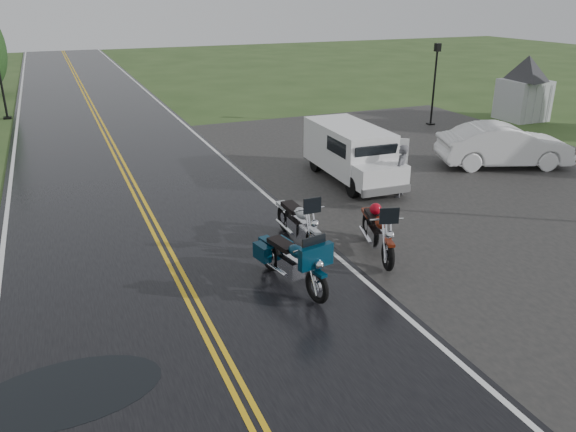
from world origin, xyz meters
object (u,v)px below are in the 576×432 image
object	(u,v)px
motorcycle_teal	(317,274)
sedan_white	(504,146)
motorcycle_red	(389,243)
van_white	(354,169)
visitor_center	(527,72)
motorcycle_silver	(314,232)
person_at_van	(401,172)
lamp_post_far_right	(434,85)

from	to	relation	value
motorcycle_teal	sedan_white	xyz separation A→B (m)	(10.73, 6.34, 0.05)
motorcycle_red	van_white	bearing A→B (deg)	86.03
motorcycle_teal	motorcycle_red	bearing A→B (deg)	6.97
motorcycle_red	sedan_white	xyz separation A→B (m)	(8.58, 5.65, 0.05)
motorcycle_red	motorcycle_teal	world-z (taller)	motorcycle_red
visitor_center	motorcycle_red	xyz separation A→B (m)	(-15.48, -11.86, -1.66)
visitor_center	sedan_white	bearing A→B (deg)	-138.03
van_white	motorcycle_silver	bearing A→B (deg)	-128.87
person_at_van	motorcycle_red	bearing A→B (deg)	11.91
visitor_center	lamp_post_far_right	bearing A→B (deg)	171.74
motorcycle_silver	motorcycle_red	bearing A→B (deg)	-44.54
sedan_white	lamp_post_far_right	xyz separation A→B (m)	(1.88, 6.93, 1.17)
visitor_center	van_white	size ratio (longest dim) A/B	3.30
visitor_center	motorcycle_teal	bearing A→B (deg)	-144.56
motorcycle_teal	person_at_van	size ratio (longest dim) A/B	1.48
van_white	motorcycle_red	bearing A→B (deg)	-108.20
visitor_center	lamp_post_far_right	world-z (taller)	visitor_center
visitor_center	person_at_van	size ratio (longest dim) A/B	9.54
motorcycle_teal	person_at_van	world-z (taller)	person_at_van
van_white	lamp_post_far_right	world-z (taller)	lamp_post_far_right
motorcycle_teal	motorcycle_silver	bearing A→B (deg)	55.61
motorcycle_teal	visitor_center	bearing A→B (deg)	24.63
van_white	motorcycle_teal	bearing A→B (deg)	-123.47
motorcycle_teal	motorcycle_silver	xyz separation A→B (m)	(0.86, 1.96, 0.01)
motorcycle_silver	sedan_white	bearing A→B (deg)	23.94
sedan_white	motorcycle_teal	bearing A→B (deg)	140.92
visitor_center	person_at_van	bearing A→B (deg)	-148.46
motorcycle_silver	van_white	size ratio (longest dim) A/B	0.52
motorcycle_teal	motorcycle_silver	size ratio (longest dim) A/B	0.99
lamp_post_far_right	motorcycle_silver	bearing A→B (deg)	-136.09
sedan_white	motorcycle_silver	bearing A→B (deg)	134.25
motorcycle_red	motorcycle_silver	size ratio (longest dim) A/B	1.00
visitor_center	person_at_van	world-z (taller)	visitor_center
motorcycle_red	sedan_white	bearing A→B (deg)	49.62
motorcycle_silver	lamp_post_far_right	xyz separation A→B (m)	(11.75, 11.31, 1.22)
visitor_center	sedan_white	xyz separation A→B (m)	(-6.90, -6.21, -1.61)
motorcycle_red	person_at_van	distance (m)	5.33
person_at_van	van_white	bearing A→B (deg)	-62.30
motorcycle_silver	sedan_white	world-z (taller)	sedan_white
visitor_center	van_white	world-z (taller)	visitor_center
motorcycle_red	motorcycle_silver	xyz separation A→B (m)	(-1.29, 1.27, 0.00)
motorcycle_teal	person_at_van	xyz separation A→B (m)	(5.31, 4.99, 0.11)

